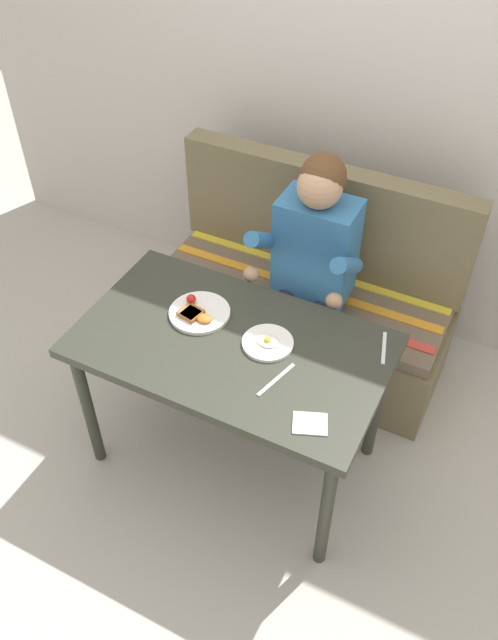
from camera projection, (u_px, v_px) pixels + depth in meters
name	position (u px, v px, depth m)	size (l,w,h in m)	color
ground_plane	(234.00, 453.00, 2.99)	(8.00, 8.00, 0.00)	#B2ADA3
back_wall	(361.00, 74.00, 2.92)	(4.40, 0.10, 2.60)	beige
table	(232.00, 357.00, 2.54)	(1.20, 0.70, 0.73)	#2F3127
couch	(304.00, 301.00, 3.26)	(1.44, 0.56, 1.00)	brown
person	(310.00, 260.00, 2.84)	(0.45, 0.61, 1.21)	teal
plate_breakfast	(198.00, 312.00, 2.59)	(0.25, 0.25, 0.05)	white
plate_eggs	(268.00, 343.00, 2.47)	(0.20, 0.20, 0.04)	white
napkin	(310.00, 424.00, 2.20)	(0.12, 0.10, 0.01)	silver
fork	(384.00, 348.00, 2.46)	(0.01, 0.17, 0.01)	silver
knife	(276.00, 380.00, 2.34)	(0.01, 0.20, 0.01)	silver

